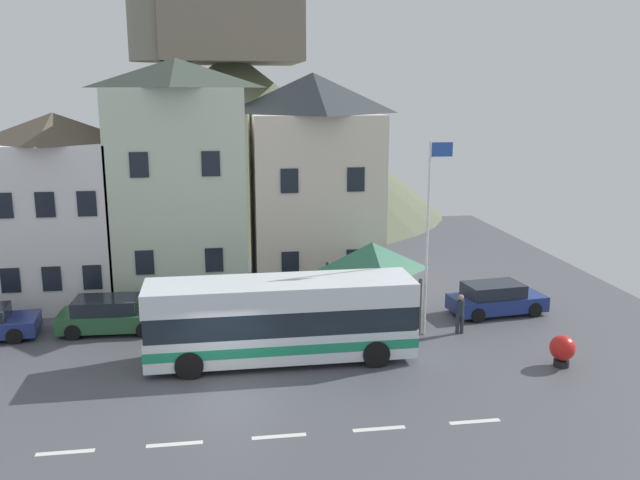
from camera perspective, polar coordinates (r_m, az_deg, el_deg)
ground_plane at (r=23.13m, az=-7.95°, el=-12.98°), size 40.00×60.00×0.07m
townhouse_00 at (r=33.74m, az=-21.12°, el=2.44°), size 5.15×5.24×8.89m
townhouse_01 at (r=33.62m, az=-11.73°, el=5.14°), size 6.12×6.92×11.37m
townhouse_02 at (r=33.68m, az=-0.59°, el=4.84°), size 6.06×6.41×10.71m
hilltop_castle at (r=56.00m, az=-7.40°, el=9.62°), size 34.09×34.09×22.76m
transit_bus at (r=25.14m, az=-3.30°, el=-6.82°), size 9.93×2.66×3.08m
bus_shelter at (r=28.62m, az=4.42°, el=-1.42°), size 3.60×3.60×3.62m
parked_car_01 at (r=31.49m, az=14.64°, el=-4.83°), size 4.41×2.31×1.42m
parked_car_02 at (r=29.63m, az=-17.28°, el=-6.08°), size 4.36×2.14×1.45m
pedestrian_00 at (r=28.59m, az=11.78°, el=-5.98°), size 0.34×0.30×1.68m
pedestrian_01 at (r=28.08m, az=3.98°, el=-6.32°), size 0.31×0.30×1.51m
pedestrian_02 at (r=28.18m, az=7.98°, el=-6.33°), size 0.30×0.30×1.58m
public_bench at (r=31.67m, az=2.96°, el=-4.73°), size 1.66×0.48×0.87m
flagpole at (r=27.28m, az=9.25°, el=1.15°), size 0.95×0.10×7.97m
harbour_buoy at (r=26.40m, az=19.82°, el=-8.68°), size 0.93×0.93×1.18m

